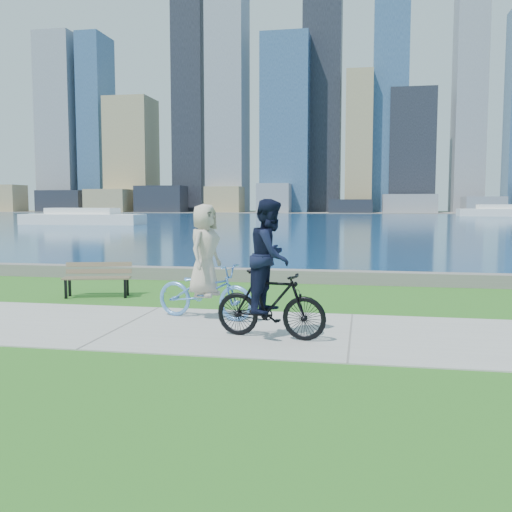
% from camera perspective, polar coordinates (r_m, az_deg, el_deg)
% --- Properties ---
extents(ground, '(320.00, 320.00, 0.00)m').
position_cam_1_polar(ground, '(10.57, -12.98, -6.83)').
color(ground, '#225D18').
rests_on(ground, ground).
extents(concrete_path, '(80.00, 3.50, 0.02)m').
position_cam_1_polar(concrete_path, '(10.57, -12.99, -6.78)').
color(concrete_path, '#9B9B96').
rests_on(concrete_path, ground).
extents(seawall, '(90.00, 0.50, 0.35)m').
position_cam_1_polar(seawall, '(16.34, -4.27, -1.83)').
color(seawall, '#65625F').
rests_on(seawall, ground).
extents(bay_water, '(320.00, 131.00, 0.01)m').
position_cam_1_polar(bay_water, '(81.60, 7.70, 3.70)').
color(bay_water, navy).
rests_on(bay_water, ground).
extents(far_shore, '(320.00, 30.00, 0.12)m').
position_cam_1_polar(far_shore, '(139.54, 8.93, 4.35)').
color(far_shore, slate).
rests_on(far_shore, ground).
extents(city_skyline, '(178.18, 23.08, 76.00)m').
position_cam_1_polar(city_skyline, '(141.20, 5.07, 13.67)').
color(city_skyline, '#8F7F58').
rests_on(city_skyline, ground).
extents(ferry_near, '(12.65, 3.61, 1.72)m').
position_cam_1_polar(ferry_near, '(61.93, -16.94, 3.69)').
color(ferry_near, white).
rests_on(ferry_near, ground).
extents(ferry_far, '(14.82, 4.23, 2.01)m').
position_cam_1_polar(ferry_far, '(105.37, 23.53, 4.11)').
color(ferry_far, white).
rests_on(ferry_far, ground).
extents(park_bench, '(1.63, 0.90, 0.80)m').
position_cam_1_polar(park_bench, '(13.94, -15.55, -1.94)').
color(park_bench, black).
rests_on(park_bench, ground).
extents(cyclist_woman, '(1.12, 2.09, 2.16)m').
position_cam_1_polar(cyclist_woman, '(10.79, -5.15, -2.04)').
color(cyclist_woman, '#609EEA').
rests_on(cyclist_woman, ground).
extents(cyclist_man, '(0.82, 1.90, 2.25)m').
position_cam_1_polar(cyclist_man, '(9.16, 1.45, -2.44)').
color(cyclist_man, black).
rests_on(cyclist_man, ground).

